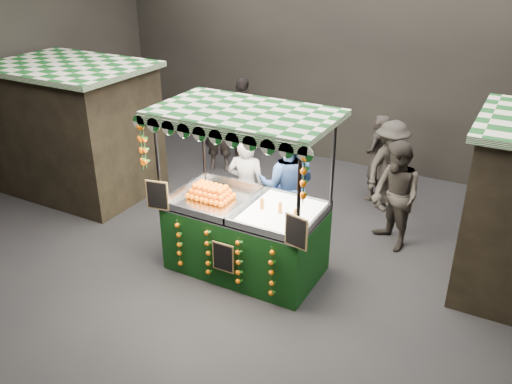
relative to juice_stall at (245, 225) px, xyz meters
The scene contains 12 objects.
ground 0.81m from the juice_stall, 143.18° to the left, with size 12.00×12.00×0.00m, color black.
market_hall 2.57m from the juice_stall, 143.18° to the left, with size 12.10×10.10×5.05m.
neighbour_stall_left 4.58m from the juice_stall, 166.98° to the left, with size 3.00×2.20×2.60m.
juice_stall is the anchor object (origin of this frame).
vendor_grey 1.11m from the juice_stall, 118.30° to the left, with size 0.75×0.58×1.83m.
vendor_blue 1.20m from the juice_stall, 82.62° to the left, with size 1.20×1.07×2.04m.
shopper_0 4.13m from the juice_stall, 127.49° to the left, with size 0.77×0.65×1.80m.
shopper_1 2.57m from the juice_stall, 45.31° to the left, with size 1.15×1.13×1.86m.
shopper_2 4.79m from the juice_stall, 120.04° to the left, with size 1.16×0.57×1.91m.
shopper_3 3.42m from the juice_stall, 66.93° to the left, with size 1.06×1.31×1.77m.
shopper_4 5.23m from the juice_stall, 150.04° to the left, with size 0.87×0.62×1.67m.
shopper_6 3.62m from the juice_stall, 74.34° to the left, with size 0.47×0.66×1.72m.
Camera 1 is at (3.57, -6.18, 4.78)m, focal length 37.39 mm.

